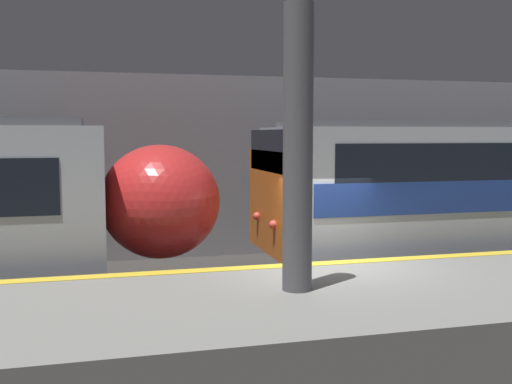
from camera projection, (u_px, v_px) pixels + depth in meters
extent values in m
plane|color=#33302D|center=(323.00, 318.00, 10.95)|extent=(120.00, 120.00, 0.00)
cube|color=slate|center=(370.00, 322.00, 9.03)|extent=(40.00, 3.87, 1.05)
cube|color=gold|center=(327.00, 263.00, 10.70)|extent=(40.00, 0.30, 0.01)
cube|color=#939399|center=(244.00, 166.00, 16.60)|extent=(50.00, 0.15, 4.94)
cylinder|color=#56565B|center=(298.00, 149.00, 8.69)|extent=(0.44, 0.44, 4.17)
ellipsoid|color=red|center=(160.00, 201.00, 12.20)|extent=(2.42, 2.68, 2.31)
sphere|color=#F2EFCC|center=(206.00, 220.00, 12.48)|extent=(0.20, 0.20, 0.20)
cube|color=orange|center=(272.00, 202.00, 12.81)|extent=(0.25, 2.86, 2.20)
cube|color=black|center=(272.00, 151.00, 12.70)|extent=(0.25, 2.56, 0.88)
sphere|color=#EA4C42|center=(273.00, 225.00, 12.17)|extent=(0.18, 0.18, 0.18)
sphere|color=#EA4C42|center=(257.00, 216.00, 13.43)|extent=(0.18, 0.18, 0.18)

